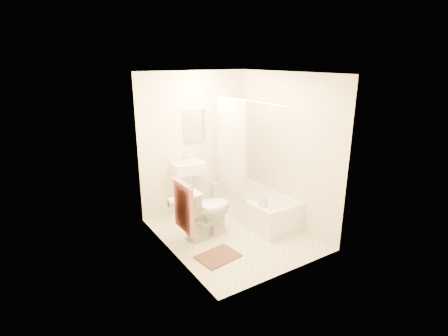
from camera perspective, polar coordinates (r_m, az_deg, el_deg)
floor at (r=5.47m, az=1.43°, el=-10.71°), size 2.40×2.40×0.00m
ceiling at (r=4.83m, az=1.65°, el=15.28°), size 2.40×2.40×0.00m
wall_back at (r=6.02m, az=-4.88°, el=4.11°), size 2.00×0.02×2.40m
wall_left at (r=4.56m, az=-8.95°, el=-0.43°), size 0.02×2.40×2.40m
wall_right at (r=5.62m, az=10.03°, el=2.95°), size 0.02×2.40×2.40m
mirror at (r=5.94m, az=-4.86°, el=6.89°), size 0.40×0.03×0.55m
curtain_rod at (r=5.11m, az=3.81°, el=10.87°), size 0.03×1.70×0.03m
shower_curtain at (r=5.58m, az=1.22°, el=3.31°), size 0.04×0.80×1.55m
towel_bar at (r=4.39m, az=-7.09°, el=-2.43°), size 0.02×0.60×0.02m
towel at (r=4.52m, az=-6.59°, el=-6.18°), size 0.06×0.45×0.66m
toilet_paper at (r=4.86m, az=-8.49°, el=-5.54°), size 0.11×0.12×0.12m
toilet at (r=5.29m, az=-2.97°, el=-6.88°), size 0.89×0.58×0.81m
sink at (r=6.00m, az=-5.91°, el=-2.85°), size 0.55×0.45×1.02m
bathtub at (r=5.94m, az=5.10°, el=-6.03°), size 0.69×1.58×0.44m
bath_mat at (r=4.90m, az=-0.96°, el=-14.22°), size 0.60×0.48×0.02m
soap_bottle at (r=5.31m, az=6.41°, el=-5.17°), size 0.12×0.12×0.21m
scrub_brush at (r=6.29m, az=2.11°, el=-2.25°), size 0.08×0.22×0.04m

